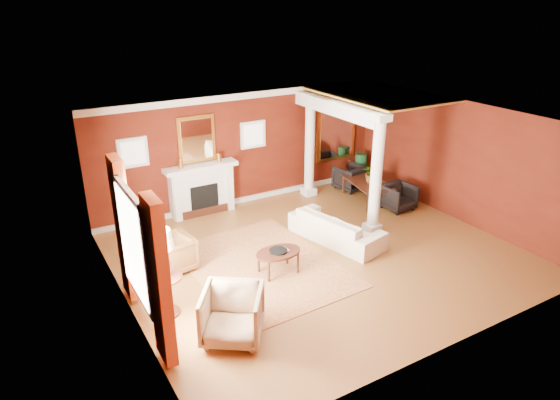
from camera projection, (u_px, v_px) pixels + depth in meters
ground at (319, 255)px, 10.66m from camera, size 8.00×8.00×0.00m
room_shell at (322, 165)px, 9.88m from camera, size 8.04×7.04×2.92m
fireplace at (202, 189)px, 12.45m from camera, size 1.85×0.42×1.29m
overmantel_mirror at (196, 139)px, 12.07m from camera, size 0.95×0.07×1.15m
flank_window_left at (133, 153)px, 11.40m from camera, size 0.70×0.07×0.70m
flank_window_right at (253, 135)px, 12.84m from camera, size 0.70×0.07×0.70m
left_window at (139, 252)px, 7.82m from camera, size 0.21×2.55×2.60m
column_front at (376, 174)px, 11.14m from camera, size 0.36×0.36×2.80m
column_back at (310, 145)px, 13.29m from camera, size 0.36×0.36×2.80m
header_beam at (336, 108)px, 11.96m from camera, size 0.30×3.20×0.32m
amber_ceiling at (378, 94)px, 12.28m from camera, size 2.30×3.40×0.04m
dining_mirror at (336, 131)px, 14.16m from camera, size 1.30×0.07×1.70m
chandelier at (376, 118)px, 12.58m from camera, size 0.60×0.62×0.75m
crown_trim at (243, 96)px, 12.33m from camera, size 8.00×0.08×0.16m
base_trim at (246, 199)px, 13.39m from camera, size 8.00×0.08×0.12m
rug at (263, 266)px, 10.22m from camera, size 2.89×3.76×0.01m
sofa at (337, 223)px, 11.11m from camera, size 1.14×2.33×0.87m
armchair_leopard at (172, 252)px, 9.93m from camera, size 0.85×0.89×0.80m
armchair_stripe at (232, 313)px, 7.93m from camera, size 1.27×1.25×0.96m
coffee_table at (278, 254)px, 9.82m from camera, size 0.94×0.94×0.48m
coffee_book at (281, 246)px, 9.79m from camera, size 0.15×0.02×0.20m
side_table at (161, 258)px, 8.29m from camera, size 0.65×0.65×1.62m
dining_table at (369, 186)px, 13.26m from camera, size 0.84×1.64×0.87m
dining_chair_near at (399, 196)px, 12.77m from camera, size 0.75×0.70×0.74m
dining_chair_far at (350, 176)px, 14.09m from camera, size 0.86×0.82×0.77m
green_urn at (360, 172)px, 14.54m from camera, size 0.38×0.38×0.91m
potted_plant at (373, 163)px, 12.97m from camera, size 0.62×0.65×0.42m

